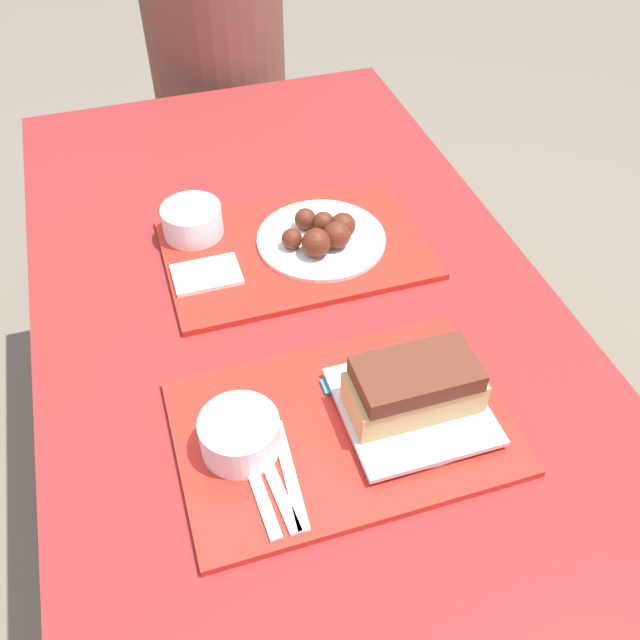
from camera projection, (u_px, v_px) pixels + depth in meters
The scene contains 15 objects.
ground_plane at pixel (316, 565), 1.64m from camera, with size 12.00×12.00×0.00m, color #706656.
picnic_table at pixel (314, 381), 1.18m from camera, with size 0.84×1.73×0.74m.
picnic_bench_far at pixel (206, 178), 2.12m from camera, with size 0.80×0.28×0.43m.
tray_near at pixel (343, 427), 0.99m from camera, with size 0.46×0.31×0.01m.
tray_far at pixel (295, 248), 1.27m from camera, with size 0.46×0.31×0.01m.
bowl_coleslaw_near at pixel (240, 433), 0.94m from camera, with size 0.11×0.11×0.06m.
brisket_sandwich_plate at pixel (414, 393), 0.98m from camera, with size 0.20×0.20×0.09m.
plastic_fork_near at pixel (273, 478), 0.92m from camera, with size 0.03×0.17×0.00m.
plastic_knife_near at pixel (289, 474), 0.93m from camera, with size 0.03×0.17×0.00m.
plastic_spoon_near at pixel (257, 482), 0.92m from camera, with size 0.02×0.17×0.00m.
condiment_packet at pixel (333, 385), 1.03m from camera, with size 0.04×0.03×0.01m.
bowl_coleslaw_far at pixel (192, 219), 1.27m from camera, with size 0.11×0.11×0.06m.
wings_plate_far at pixel (322, 235), 1.26m from camera, with size 0.23×0.23×0.06m.
napkin_far at pixel (207, 275), 1.20m from camera, with size 0.11×0.08×0.01m.
person_seated_across at pixel (217, 55), 1.87m from camera, with size 0.35×0.35×0.72m.
Camera 1 is at (-0.22, -0.73, 1.55)m, focal length 40.00 mm.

